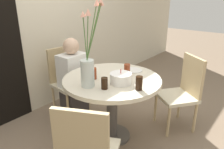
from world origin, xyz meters
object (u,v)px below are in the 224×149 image
(flower_vase, at_px, (88,65))
(chair_far_back, at_px, (66,77))
(drink_glass_0, at_px, (94,73))
(drink_glass_3, at_px, (104,83))
(side_plate, at_px, (133,70))
(chair_near_front, at_px, (183,89))
(person_guest, at_px, (73,81))
(drink_glass_1, at_px, (139,83))
(drink_glass_2, at_px, (127,70))
(birthday_cake, at_px, (121,78))

(flower_vase, bearing_deg, chair_far_back, 64.26)
(drink_glass_0, xyz_separation_m, drink_glass_3, (-0.12, -0.25, -0.01))
(side_plate, height_order, drink_glass_3, drink_glass_3)
(chair_near_front, bearing_deg, side_plate, -105.80)
(person_guest, bearing_deg, drink_glass_0, -110.40)
(chair_near_front, bearing_deg, flower_vase, -82.45)
(drink_glass_1, distance_m, drink_glass_3, 0.32)
(chair_far_back, xyz_separation_m, chair_near_front, (0.60, -1.38, 0.00))
(drink_glass_0, distance_m, person_guest, 0.67)
(person_guest, bearing_deg, chair_far_back, 83.73)
(chair_far_back, xyz_separation_m, side_plate, (0.24, -0.91, 0.24))
(drink_glass_0, bearing_deg, chair_far_back, 72.55)
(side_plate, distance_m, drink_glass_2, 0.18)
(drink_glass_0, bearing_deg, drink_glass_3, -115.66)
(chair_near_front, height_order, person_guest, person_guest)
(side_plate, relative_size, drink_glass_2, 1.62)
(drink_glass_3, bearing_deg, side_plate, 6.10)
(flower_vase, bearing_deg, person_guest, 60.25)
(birthday_cake, height_order, person_guest, person_guest)
(birthday_cake, height_order, side_plate, birthday_cake)
(drink_glass_3, height_order, person_guest, person_guest)
(chair_near_front, xyz_separation_m, flower_vase, (-0.99, 0.56, 0.45))
(side_plate, relative_size, drink_glass_0, 1.67)
(birthday_cake, relative_size, drink_glass_2, 1.74)
(chair_far_back, bearing_deg, chair_near_front, -60.25)
(drink_glass_1, relative_size, drink_glass_3, 1.21)
(drink_glass_3, bearing_deg, drink_glass_1, -55.90)
(drink_glass_1, height_order, drink_glass_3, drink_glass_1)
(chair_far_back, relative_size, chair_near_front, 1.00)
(side_plate, bearing_deg, person_guest, 108.90)
(birthday_cake, xyz_separation_m, side_plate, (0.39, 0.10, -0.05))
(drink_glass_2, bearing_deg, flower_vase, 166.85)
(drink_glass_0, relative_size, drink_glass_3, 1.10)
(chair_near_front, relative_size, drink_glass_2, 7.17)
(chair_far_back, distance_m, drink_glass_0, 0.81)
(drink_glass_3, xyz_separation_m, person_guest, (0.33, 0.81, -0.29))
(side_plate, height_order, drink_glass_0, drink_glass_0)
(drink_glass_2, relative_size, drink_glass_3, 1.14)
(drink_glass_0, bearing_deg, chair_near_front, -38.41)
(chair_far_back, bearing_deg, drink_glass_3, -103.35)
(birthday_cake, bearing_deg, chair_far_back, 81.67)
(chair_near_front, relative_size, flower_vase, 1.11)
(flower_vase, bearing_deg, drink_glass_1, -61.05)
(chair_far_back, distance_m, drink_glass_3, 1.07)
(chair_far_back, relative_size, drink_glass_2, 7.17)
(chair_near_front, distance_m, birthday_cake, 0.88)
(drink_glass_1, xyz_separation_m, person_guest, (0.15, 1.07, -0.30))
(birthday_cake, bearing_deg, drink_glass_3, 168.28)
(flower_vase, height_order, person_guest, flower_vase)
(flower_vase, distance_m, drink_glass_2, 0.51)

